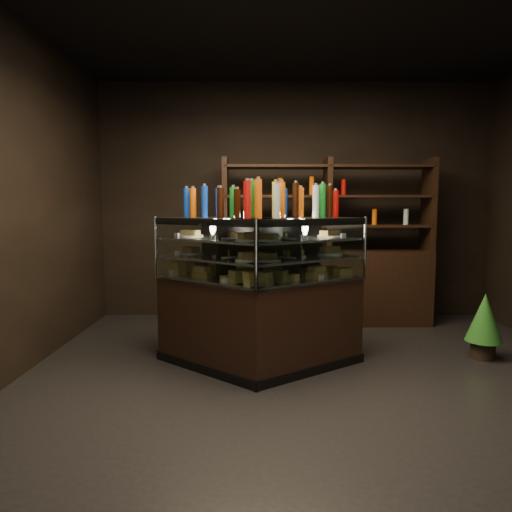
% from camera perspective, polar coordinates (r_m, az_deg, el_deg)
% --- Properties ---
extents(ground, '(5.00, 5.00, 0.00)m').
position_cam_1_polar(ground, '(3.76, 8.15, -16.12)').
color(ground, black).
rests_on(ground, ground).
extents(room_shell, '(5.02, 5.02, 3.01)m').
position_cam_1_polar(room_shell, '(3.52, 8.63, 14.56)').
color(room_shell, black).
rests_on(room_shell, ground).
extents(display_case, '(1.93, 1.26, 1.34)m').
position_cam_1_polar(display_case, '(4.10, 0.36, -7.55)').
color(display_case, black).
rests_on(display_case, ground).
extents(food_display, '(1.61, 0.85, 0.42)m').
position_cam_1_polar(food_display, '(4.00, 0.37, 0.34)').
color(food_display, gold).
rests_on(food_display, display_case).
extents(bottles_top, '(1.44, 0.70, 0.30)m').
position_cam_1_polar(bottles_top, '(3.99, 0.37, 6.83)').
color(bottles_top, '#B20C0A').
rests_on(bottles_top, display_case).
extents(potted_conifer, '(0.33, 0.33, 0.70)m').
position_cam_1_polar(potted_conifer, '(4.81, 26.67, -6.77)').
color(potted_conifer, black).
rests_on(potted_conifer, ground).
extents(back_shelving, '(2.51, 0.43, 2.00)m').
position_cam_1_polar(back_shelving, '(5.62, 8.77, -2.33)').
color(back_shelving, black).
rests_on(back_shelving, ground).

